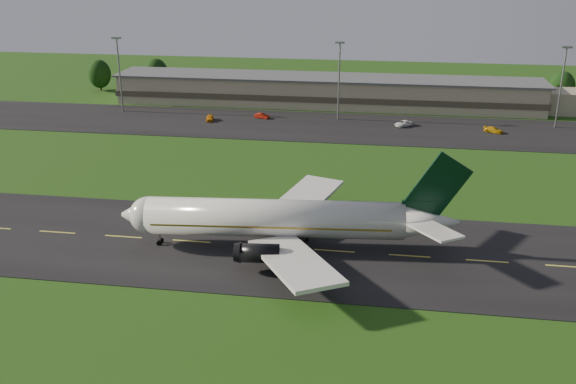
# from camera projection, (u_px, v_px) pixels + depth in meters

# --- Properties ---
(ground) EXTENTS (360.00, 360.00, 0.00)m
(ground) POSITION_uv_depth(u_px,v_px,m) (262.00, 247.00, 96.80)
(ground) COLOR #1C4411
(ground) RESTS_ON ground
(taxiway) EXTENTS (220.00, 30.00, 0.10)m
(taxiway) POSITION_uv_depth(u_px,v_px,m) (262.00, 246.00, 96.78)
(taxiway) COLOR black
(taxiway) RESTS_ON ground
(apron) EXTENTS (260.00, 30.00, 0.10)m
(apron) POSITION_uv_depth(u_px,v_px,m) (316.00, 126.00, 163.38)
(apron) COLOR black
(apron) RESTS_ON ground
(airliner) EXTENTS (51.27, 42.00, 15.57)m
(airliner) POSITION_uv_depth(u_px,v_px,m) (280.00, 219.00, 94.82)
(airliner) COLOR white
(airliner) RESTS_ON ground
(terminal) EXTENTS (145.00, 16.00, 8.40)m
(terminal) POSITION_uv_depth(u_px,v_px,m) (348.00, 92.00, 183.45)
(terminal) COLOR tan
(terminal) RESTS_ON ground
(light_mast_west) EXTENTS (2.40, 1.20, 20.35)m
(light_mast_west) POSITION_uv_depth(u_px,v_px,m) (119.00, 65.00, 174.23)
(light_mast_west) COLOR gray
(light_mast_west) RESTS_ON ground
(light_mast_centre) EXTENTS (2.40, 1.20, 20.35)m
(light_mast_centre) POSITION_uv_depth(u_px,v_px,m) (339.00, 71.00, 165.60)
(light_mast_centre) COLOR gray
(light_mast_centre) RESTS_ON ground
(light_mast_east) EXTENTS (2.40, 1.20, 20.35)m
(light_mast_east) POSITION_uv_depth(u_px,v_px,m) (562.00, 77.00, 157.70)
(light_mast_east) COLOR gray
(light_mast_east) RESTS_ON ground
(tree_line) EXTENTS (194.40, 10.36, 10.45)m
(tree_line) POSITION_uv_depth(u_px,v_px,m) (433.00, 84.00, 188.74)
(tree_line) COLOR black
(tree_line) RESTS_ON ground
(service_vehicle_a) EXTENTS (2.67, 4.71, 1.51)m
(service_vehicle_a) POSITION_uv_depth(u_px,v_px,m) (210.00, 118.00, 168.27)
(service_vehicle_a) COLOR orange
(service_vehicle_a) RESTS_ON apron
(service_vehicle_b) EXTENTS (4.31, 2.56, 1.34)m
(service_vehicle_b) POSITION_uv_depth(u_px,v_px,m) (262.00, 116.00, 170.70)
(service_vehicle_b) COLOR #AA1B0B
(service_vehicle_b) RESTS_ON apron
(service_vehicle_c) EXTENTS (5.38, 5.42, 1.45)m
(service_vehicle_c) POSITION_uv_depth(u_px,v_px,m) (404.00, 123.00, 162.90)
(service_vehicle_c) COLOR white
(service_vehicle_c) RESTS_ON apron
(service_vehicle_d) EXTENTS (5.07, 3.86, 1.37)m
(service_vehicle_d) POSITION_uv_depth(u_px,v_px,m) (494.00, 130.00, 157.22)
(service_vehicle_d) COLOR #D39D0C
(service_vehicle_d) RESTS_ON apron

